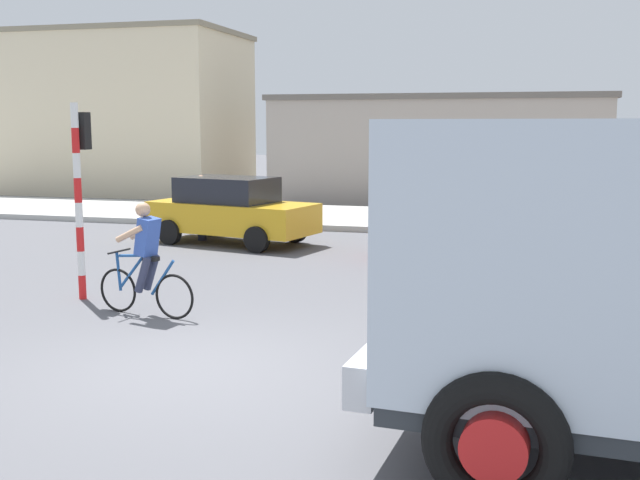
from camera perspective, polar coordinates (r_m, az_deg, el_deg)
ground_plane at (r=9.44m, az=-9.70°, el=-9.21°), size 120.00×120.00×0.00m
sidewalk_far at (r=22.85m, az=5.43°, el=1.56°), size 80.00×5.00×0.16m
cyclist at (r=11.79m, az=-12.80°, el=-1.39°), size 1.71×0.56×1.72m
traffic_light_pole at (r=13.13m, az=-17.34°, el=4.72°), size 0.24×0.43×3.20m
car_red_near at (r=18.64m, az=-6.59°, el=2.23°), size 4.28×2.57×1.60m
car_white_mid at (r=16.43m, az=12.01°, el=1.24°), size 4.12×2.12×1.60m
pedestrian_near_kerb at (r=19.26m, az=-8.75°, el=2.48°), size 0.34×0.22×1.62m
building_corner_left at (r=33.93m, az=-14.54°, el=9.07°), size 10.10×6.09×6.60m
building_mid_block at (r=30.35m, az=9.07°, el=6.76°), size 11.96×7.91×3.89m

